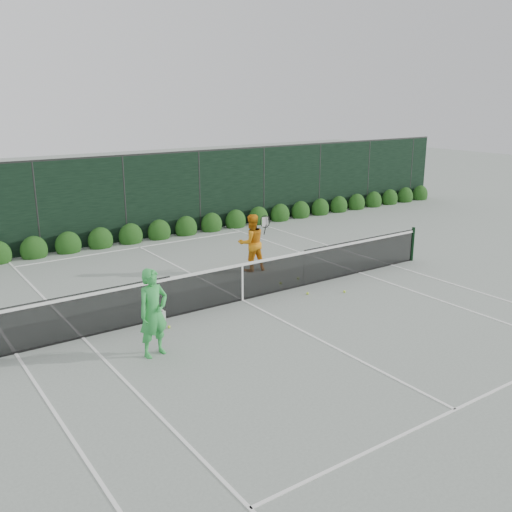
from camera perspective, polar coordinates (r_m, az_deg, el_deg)
ground at (r=14.54m, az=-1.36°, el=-4.44°), size 80.00×80.00×0.00m
tennis_net at (r=14.36m, az=-1.46°, el=-2.47°), size 12.90×0.10×1.07m
player_woman at (r=11.45m, az=-10.23°, el=-5.60°), size 0.72×0.54×1.80m
player_man at (r=16.75m, az=-0.46°, el=1.34°), size 0.95×0.76×1.70m
court_lines at (r=14.54m, az=-1.36°, el=-4.42°), size 11.03×23.83×0.01m
windscreen_fence at (r=12.00m, az=5.74°, el=-1.30°), size 32.00×21.07×3.06m
hedge_row at (r=20.58m, az=-12.42°, el=1.93°), size 31.66×0.65×0.94m
tennis_balls at (r=14.70m, az=0.77°, el=-4.07°), size 4.95×1.64×0.07m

